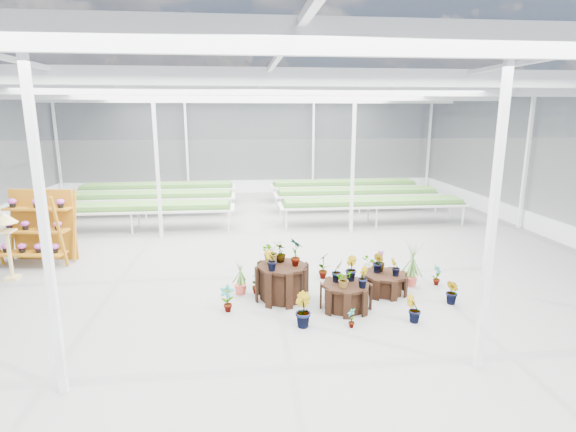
{
  "coord_description": "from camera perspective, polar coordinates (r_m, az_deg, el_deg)",
  "views": [
    {
      "loc": [
        -0.5,
        -9.8,
        3.74
      ],
      "look_at": [
        0.62,
        0.87,
        1.3
      ],
      "focal_mm": 28.0,
      "sensor_mm": 36.0,
      "label": 1
    }
  ],
  "objects": [
    {
      "name": "plinth_mid",
      "position": [
        9.01,
        7.34,
        -10.05
      ],
      "size": [
        1.13,
        1.13,
        0.51
      ],
      "primitive_type": "cylinder",
      "rotation": [
        0.0,
        0.0,
        -0.17
      ],
      "color": "black",
      "rests_on": "ground"
    },
    {
      "name": "plinth_tall",
      "position": [
        9.33,
        -0.77,
        -8.38
      ],
      "size": [
        1.25,
        1.25,
        0.73
      ],
      "primitive_type": "cylinder",
      "rotation": [
        0.0,
        0.0,
        0.18
      ],
      "color": "black",
      "rests_on": "ground"
    },
    {
      "name": "ground_plane",
      "position": [
        10.5,
        -2.9,
        -8.07
      ],
      "size": [
        24.0,
        24.0,
        0.0
      ],
      "primitive_type": "plane",
      "color": "gray",
      "rests_on": "ground"
    },
    {
      "name": "shelf_rack",
      "position": [
        12.97,
        -29.45,
        -1.37
      ],
      "size": [
        1.88,
        1.18,
        1.87
      ],
      "primitive_type": null,
      "rotation": [
        0.0,
        0.0,
        -0.14
      ],
      "color": "#985C0F",
      "rests_on": "ground"
    },
    {
      "name": "plinth_low",
      "position": [
        9.91,
        12.09,
        -8.33
      ],
      "size": [
        1.07,
        1.07,
        0.43
      ],
      "primitive_type": "cylinder",
      "rotation": [
        0.0,
        0.0,
        0.14
      ],
      "color": "black",
      "rests_on": "ground"
    },
    {
      "name": "steel_frame",
      "position": [
        9.92,
        -3.05,
        4.16
      ],
      "size": [
        18.0,
        24.0,
        4.5
      ],
      "primitive_type": null,
      "color": "silver",
      "rests_on": "ground"
    },
    {
      "name": "bird_table",
      "position": [
        12.07,
        -31.97,
        -3.3
      ],
      "size": [
        0.39,
        0.39,
        1.59
      ],
      "primitive_type": null,
      "rotation": [
        0.0,
        0.0,
        0.02
      ],
      "color": "tan",
      "rests_on": "ground"
    },
    {
      "name": "nursery_benches",
      "position": [
        17.33,
        -4.24,
        1.73
      ],
      "size": [
        16.0,
        7.0,
        0.84
      ],
      "primitive_type": null,
      "color": "silver",
      "rests_on": "ground"
    },
    {
      "name": "nursery_plants",
      "position": [
        9.55,
        5.87,
        -6.95
      ],
      "size": [
        4.92,
        2.8,
        1.33
      ],
      "color": "#467430",
      "rests_on": "ground"
    },
    {
      "name": "greenhouse_shell",
      "position": [
        9.92,
        -3.05,
        4.16
      ],
      "size": [
        18.0,
        24.0,
        4.5
      ],
      "primitive_type": null,
      "color": "white",
      "rests_on": "ground"
    }
  ]
}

